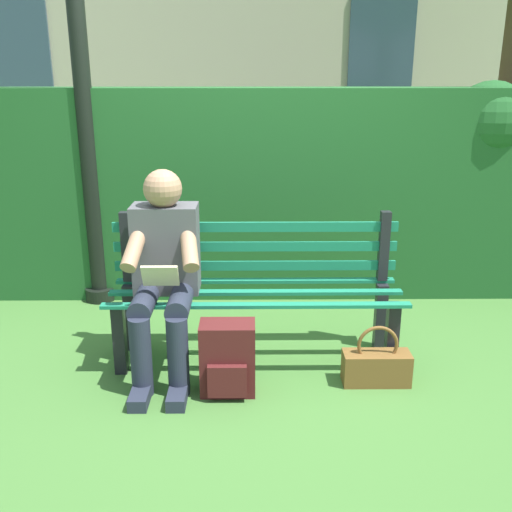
# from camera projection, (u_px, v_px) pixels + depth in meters

# --- Properties ---
(ground) EXTENTS (60.00, 60.00, 0.00)m
(ground) POSITION_uv_depth(u_px,v_px,m) (256.00, 359.00, 3.55)
(ground) COLOR #3D6B2D
(park_bench) EXTENTS (1.75, 0.47, 0.89)m
(park_bench) POSITION_uv_depth(u_px,v_px,m) (256.00, 286.00, 3.49)
(park_bench) COLOR black
(park_bench) RESTS_ON ground
(person_seated) EXTENTS (0.44, 0.73, 1.18)m
(person_seated) POSITION_uv_depth(u_px,v_px,m) (164.00, 269.00, 3.26)
(person_seated) COLOR #4C4C51
(person_seated) RESTS_ON ground
(hedge_backdrop) EXTENTS (5.31, 0.72, 1.65)m
(hedge_backdrop) POSITION_uv_depth(u_px,v_px,m) (281.00, 188.00, 4.56)
(hedge_backdrop) COLOR #1E5123
(hedge_backdrop) RESTS_ON ground
(backpack) EXTENTS (0.30, 0.25, 0.41)m
(backpack) POSITION_uv_depth(u_px,v_px,m) (228.00, 359.00, 3.13)
(backpack) COLOR #4C1919
(backpack) RESTS_ON ground
(handbag) EXTENTS (0.38, 0.15, 0.35)m
(handbag) POSITION_uv_depth(u_px,v_px,m) (376.00, 366.00, 3.25)
(handbag) COLOR brown
(handbag) RESTS_ON ground
(lamp_post) EXTENTS (0.26, 0.26, 3.57)m
(lamp_post) POSITION_uv_depth(u_px,v_px,m) (77.00, 29.00, 3.91)
(lamp_post) COLOR black
(lamp_post) RESTS_ON ground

